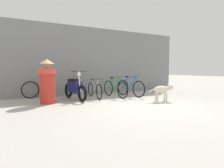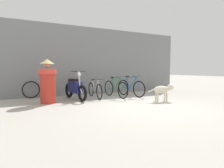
{
  "view_description": "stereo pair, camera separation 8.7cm",
  "coord_description": "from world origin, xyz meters",
  "px_view_note": "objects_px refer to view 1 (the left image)",
  "views": [
    {
      "loc": [
        -3.36,
        -4.55,
        1.15
      ],
      "look_at": [
        -0.53,
        1.19,
        0.65
      ],
      "focal_mm": 28.0,
      "sensor_mm": 36.0,
      "label": 1
    },
    {
      "loc": [
        -3.29,
        -4.59,
        1.15
      ],
      "look_at": [
        -0.53,
        1.19,
        0.65
      ],
      "focal_mm": 28.0,
      "sensor_mm": 36.0,
      "label": 2
    }
  ],
  "objects_px": {
    "person_in_robes": "(47,81)",
    "motorcycle": "(75,88)",
    "stray_dog": "(163,90)",
    "bicycle_1": "(115,88)",
    "bicycle_0": "(95,90)",
    "spare_tire_left": "(30,90)",
    "bicycle_2": "(130,88)"
  },
  "relations": [
    {
      "from": "bicycle_0",
      "to": "spare_tire_left",
      "type": "distance_m",
      "value": 2.62
    },
    {
      "from": "bicycle_1",
      "to": "spare_tire_left",
      "type": "height_order",
      "value": "bicycle_1"
    },
    {
      "from": "bicycle_1",
      "to": "bicycle_2",
      "type": "height_order",
      "value": "bicycle_2"
    },
    {
      "from": "motorcycle",
      "to": "stray_dog",
      "type": "xyz_separation_m",
      "value": [
        2.86,
        -1.8,
        -0.01
      ]
    },
    {
      "from": "stray_dog",
      "to": "spare_tire_left",
      "type": "height_order",
      "value": "spare_tire_left"
    },
    {
      "from": "person_in_robes",
      "to": "bicycle_0",
      "type": "bearing_deg",
      "value": -162.8
    },
    {
      "from": "bicycle_0",
      "to": "bicycle_1",
      "type": "distance_m",
      "value": 0.88
    },
    {
      "from": "person_in_robes",
      "to": "bicycle_1",
      "type": "bearing_deg",
      "value": -171.61
    },
    {
      "from": "motorcycle",
      "to": "stray_dog",
      "type": "bearing_deg",
      "value": 46.24
    },
    {
      "from": "motorcycle",
      "to": "spare_tire_left",
      "type": "relative_size",
      "value": 2.56
    },
    {
      "from": "stray_dog",
      "to": "person_in_robes",
      "type": "distance_m",
      "value": 4.17
    },
    {
      "from": "stray_dog",
      "to": "person_in_robes",
      "type": "bearing_deg",
      "value": 172.39
    },
    {
      "from": "person_in_robes",
      "to": "motorcycle",
      "type": "bearing_deg",
      "value": -157.55
    },
    {
      "from": "bicycle_0",
      "to": "bicycle_1",
      "type": "xyz_separation_m",
      "value": [
        0.85,
        -0.22,
        0.03
      ]
    },
    {
      "from": "bicycle_2",
      "to": "person_in_robes",
      "type": "relative_size",
      "value": 1.11
    },
    {
      "from": "bicycle_2",
      "to": "person_in_robes",
      "type": "bearing_deg",
      "value": -98.31
    },
    {
      "from": "bicycle_0",
      "to": "bicycle_1",
      "type": "relative_size",
      "value": 0.92
    },
    {
      "from": "bicycle_1",
      "to": "spare_tire_left",
      "type": "xyz_separation_m",
      "value": [
        -3.28,
        1.21,
        -0.02
      ]
    },
    {
      "from": "motorcycle",
      "to": "person_in_robes",
      "type": "relative_size",
      "value": 1.18
    },
    {
      "from": "bicycle_0",
      "to": "motorcycle",
      "type": "relative_size",
      "value": 0.89
    },
    {
      "from": "person_in_robes",
      "to": "bicycle_2",
      "type": "bearing_deg",
      "value": -173.65
    },
    {
      "from": "stray_dog",
      "to": "spare_tire_left",
      "type": "xyz_separation_m",
      "value": [
        -4.42,
        2.91,
        -0.08
      ]
    },
    {
      "from": "bicycle_2",
      "to": "stray_dog",
      "type": "bearing_deg",
      "value": 2.21
    },
    {
      "from": "bicycle_1",
      "to": "spare_tire_left",
      "type": "distance_m",
      "value": 3.5
    },
    {
      "from": "bicycle_2",
      "to": "spare_tire_left",
      "type": "distance_m",
      "value": 4.21
    },
    {
      "from": "bicycle_1",
      "to": "person_in_robes",
      "type": "relative_size",
      "value": 1.13
    },
    {
      "from": "motorcycle",
      "to": "person_in_robes",
      "type": "xyz_separation_m",
      "value": [
        -1.04,
        -0.37,
        0.32
      ]
    },
    {
      "from": "bicycle_0",
      "to": "bicycle_2",
      "type": "height_order",
      "value": "bicycle_2"
    },
    {
      "from": "motorcycle",
      "to": "bicycle_1",
      "type": "bearing_deg",
      "value": 74.85
    },
    {
      "from": "bicycle_2",
      "to": "person_in_robes",
      "type": "height_order",
      "value": "person_in_robes"
    },
    {
      "from": "bicycle_2",
      "to": "motorcycle",
      "type": "distance_m",
      "value": 2.46
    },
    {
      "from": "bicycle_1",
      "to": "spare_tire_left",
      "type": "bearing_deg",
      "value": -118.23
    }
  ]
}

